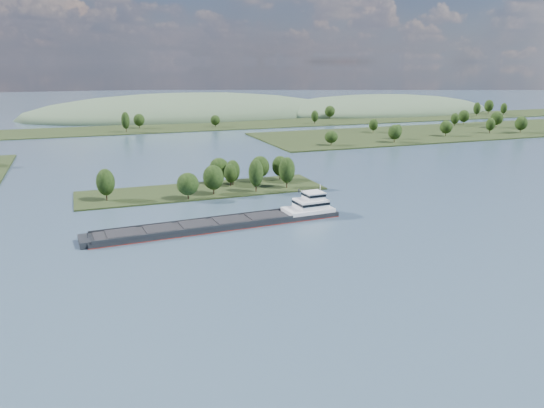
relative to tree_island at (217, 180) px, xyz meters
name	(u,v)px	position (x,y,z in m)	size (l,w,h in m)	color
ground	(246,234)	(-6.16, -59.02, -4.30)	(1800.00, 1800.00, 0.00)	#3B5566
tree_island	(217,180)	(0.00, 0.00, 0.00)	(100.00, 32.45, 14.62)	black
right_bank	(465,130)	(225.68, 120.45, -3.25)	(320.00, 90.00, 14.40)	black
back_shoreline	(151,128)	(3.02, 220.81, -3.60)	(900.00, 60.00, 16.30)	black
hill_east	(379,112)	(253.84, 290.98, -4.30)	(260.00, 140.00, 36.00)	#40573C
hill_west	(189,115)	(53.84, 320.98, -4.30)	(320.00, 160.00, 44.00)	#40573C
cargo_barge	(235,221)	(-6.51, -48.95, -2.86)	(85.15, 15.90, 11.45)	black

